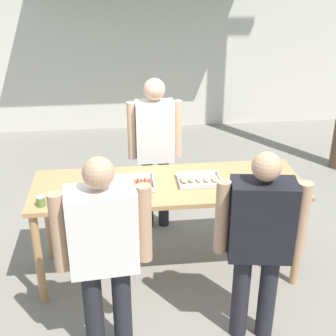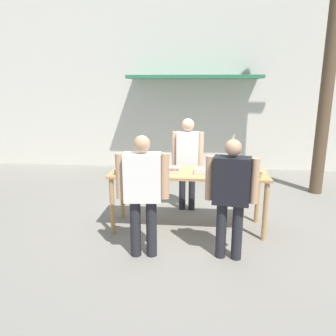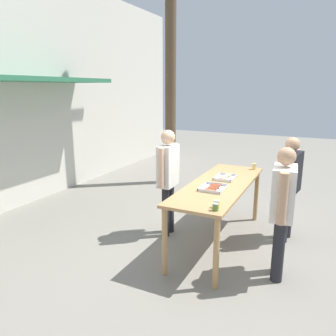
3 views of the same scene
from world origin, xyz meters
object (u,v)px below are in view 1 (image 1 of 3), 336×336
object	(u,v)px
beer_cup	(295,186)
person_server_behind_table	(155,142)
person_customer_holding_hotdog	(104,247)
person_customer_with_cup	(260,236)
condiment_jar_mustard	(41,201)
food_tray_buns	(198,180)
condiment_jar_ketchup	(53,199)
food_tray_sausages	(132,184)

from	to	relation	value
beer_cup	person_server_behind_table	distance (m)	1.53
person_server_behind_table	person_customer_holding_hotdog	world-z (taller)	person_server_behind_table
person_customer_with_cup	beer_cup	bearing A→B (deg)	-119.39
person_customer_holding_hotdog	person_server_behind_table	bearing A→B (deg)	-111.07
condiment_jar_mustard	food_tray_buns	bearing A→B (deg)	11.72
condiment_jar_ketchup	person_server_behind_table	world-z (taller)	person_server_behind_table
person_customer_holding_hotdog	person_customer_with_cup	bearing A→B (deg)	177.34
food_tray_sausages	condiment_jar_ketchup	bearing A→B (deg)	-158.38
person_customer_with_cup	person_customer_holding_hotdog	bearing A→B (deg)	11.19
food_tray_buns	person_server_behind_table	distance (m)	0.86
food_tray_sausages	beer_cup	bearing A→B (deg)	-11.26
condiment_jar_mustard	beer_cup	xyz separation A→B (m)	(2.10, 0.00, 0.01)
condiment_jar_mustard	person_customer_holding_hotdog	world-z (taller)	person_customer_holding_hotdog
condiment_jar_mustard	condiment_jar_ketchup	xyz separation A→B (m)	(0.10, 0.02, 0.00)
condiment_jar_mustard	person_server_behind_table	bearing A→B (deg)	46.97
food_tray_sausages	food_tray_buns	bearing A→B (deg)	-0.10
food_tray_sausages	person_server_behind_table	size ratio (longest dim) A/B	0.23
food_tray_sausages	condiment_jar_ketchup	world-z (taller)	condiment_jar_ketchup
beer_cup	person_customer_with_cup	distance (m)	0.78
food_tray_buns	beer_cup	xyz separation A→B (m)	(0.79, -0.27, 0.03)
condiment_jar_mustard	person_server_behind_table	distance (m)	1.48
person_server_behind_table	person_customer_holding_hotdog	distance (m)	1.80
condiment_jar_ketchup	beer_cup	size ratio (longest dim) A/B	0.81
beer_cup	person_customer_with_cup	world-z (taller)	person_customer_with_cup
food_tray_sausages	person_customer_with_cup	distance (m)	1.25
condiment_jar_ketchup	person_customer_with_cup	xyz separation A→B (m)	(1.52, -0.63, -0.04)
food_tray_sausages	condiment_jar_ketchup	xyz separation A→B (m)	(-0.64, -0.25, 0.03)
condiment_jar_ketchup	person_customer_holding_hotdog	world-z (taller)	person_customer_holding_hotdog
beer_cup	condiment_jar_mustard	bearing A→B (deg)	-179.94
condiment_jar_ketchup	person_customer_with_cup	distance (m)	1.64
person_customer_with_cup	food_tray_buns	bearing A→B (deg)	-62.20
food_tray_sausages	food_tray_buns	size ratio (longest dim) A/B	0.99
person_customer_with_cup	food_tray_sausages	bearing A→B (deg)	-36.20
food_tray_buns	beer_cup	world-z (taller)	beer_cup
condiment_jar_ketchup	person_server_behind_table	distance (m)	1.40
food_tray_buns	person_customer_with_cup	xyz separation A→B (m)	(0.30, -0.88, -0.02)
food_tray_sausages	beer_cup	world-z (taller)	beer_cup
beer_cup	person_server_behind_table	bearing A→B (deg)	135.45
person_customer_holding_hotdog	person_customer_with_cup	distance (m)	1.11
food_tray_sausages	beer_cup	distance (m)	1.39
condiment_jar_ketchup	person_server_behind_table	xyz separation A→B (m)	(0.91, 1.06, 0.03)
person_server_behind_table	person_customer_with_cup	size ratio (longest dim) A/B	1.05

